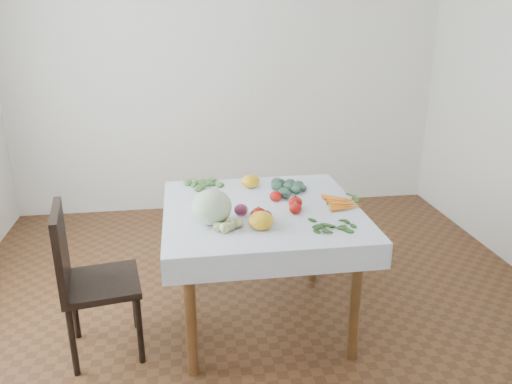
# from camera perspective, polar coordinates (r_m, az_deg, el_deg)

# --- Properties ---
(ground) EXTENTS (4.00, 4.00, 0.00)m
(ground) POSITION_cam_1_polar(r_m,az_deg,el_deg) (3.25, 0.61, -14.30)
(ground) COLOR brown
(back_wall) EXTENTS (4.00, 0.04, 2.70)m
(back_wall) POSITION_cam_1_polar(r_m,az_deg,el_deg) (4.70, -3.31, 14.07)
(back_wall) COLOR white
(back_wall) RESTS_ON ground
(table) EXTENTS (1.00, 1.00, 0.75)m
(table) POSITION_cam_1_polar(r_m,az_deg,el_deg) (2.93, 0.66, -3.68)
(table) COLOR brown
(table) RESTS_ON ground
(tablecloth) EXTENTS (1.12, 1.12, 0.01)m
(tablecloth) POSITION_cam_1_polar(r_m,az_deg,el_deg) (2.89, 0.67, -1.88)
(tablecloth) COLOR white
(tablecloth) RESTS_ON table
(chair) EXTENTS (0.46, 0.46, 0.89)m
(chair) POSITION_cam_1_polar(r_m,az_deg,el_deg) (2.86, -19.04, -8.74)
(chair) COLOR black
(chair) RESTS_ON ground
(cabbage) EXTENTS (0.27, 0.27, 0.19)m
(cabbage) POSITION_cam_1_polar(r_m,az_deg,el_deg) (2.66, -5.09, -1.71)
(cabbage) COLOR beige
(cabbage) RESTS_ON tablecloth
(tomato_a) EXTENTS (0.09, 0.09, 0.06)m
(tomato_a) POSITION_cam_1_polar(r_m,az_deg,el_deg) (2.98, 2.26, -0.49)
(tomato_a) COLOR #B2110B
(tomato_a) RESTS_ON tablecloth
(tomato_b) EXTENTS (0.11, 0.11, 0.07)m
(tomato_b) POSITION_cam_1_polar(r_m,az_deg,el_deg) (2.88, 4.51, -1.23)
(tomato_b) COLOR #B2110B
(tomato_b) RESTS_ON tablecloth
(tomato_c) EXTENTS (0.08, 0.08, 0.06)m
(tomato_c) POSITION_cam_1_polar(r_m,az_deg,el_deg) (2.81, 4.52, -1.90)
(tomato_c) COLOR #B2110B
(tomato_c) RESTS_ON tablecloth
(tomato_d) EXTENTS (0.09, 0.09, 0.08)m
(tomato_d) POSITION_cam_1_polar(r_m,az_deg,el_deg) (2.69, 0.29, -2.62)
(tomato_d) COLOR #B2110B
(tomato_d) RESTS_ON tablecloth
(heirloom_back) EXTENTS (0.15, 0.15, 0.08)m
(heirloom_back) POSITION_cam_1_polar(r_m,az_deg,el_deg) (3.22, -0.64, 1.26)
(heirloom_back) COLOR gold
(heirloom_back) RESTS_ON tablecloth
(heirloom_front) EXTENTS (0.16, 0.16, 0.09)m
(heirloom_front) POSITION_cam_1_polar(r_m,az_deg,el_deg) (2.60, 0.60, -3.27)
(heirloom_front) COLOR gold
(heirloom_front) RESTS_ON tablecloth
(onion_a) EXTENTS (0.08, 0.08, 0.07)m
(onion_a) POSITION_cam_1_polar(r_m,az_deg,el_deg) (2.78, -1.72, -2.04)
(onion_a) COLOR #50172A
(onion_a) RESTS_ON tablecloth
(onion_b) EXTENTS (0.08, 0.08, 0.06)m
(onion_b) POSITION_cam_1_polar(r_m,az_deg,el_deg) (2.71, 1.13, -2.73)
(onion_b) COLOR #50172A
(onion_b) RESTS_ON tablecloth
(tomatillo_cluster) EXTENTS (0.16, 0.10, 0.05)m
(tomatillo_cluster) POSITION_cam_1_polar(r_m,az_deg,el_deg) (2.61, -2.87, -3.83)
(tomatillo_cluster) COLOR #A2AF65
(tomatillo_cluster) RESTS_ON tablecloth
(carrot_bunch) EXTENTS (0.19, 0.26, 0.03)m
(carrot_bunch) POSITION_cam_1_polar(r_m,az_deg,el_deg) (2.97, 9.92, -1.22)
(carrot_bunch) COLOR orange
(carrot_bunch) RESTS_ON tablecloth
(kale_bunch) EXTENTS (0.33, 0.26, 0.04)m
(kale_bunch) POSITION_cam_1_polar(r_m,az_deg,el_deg) (3.17, 4.62, 0.51)
(kale_bunch) COLOR #3D6551
(kale_bunch) RESTS_ON tablecloth
(basil_bunch) EXTENTS (0.25, 0.18, 0.01)m
(basil_bunch) POSITION_cam_1_polar(r_m,az_deg,el_deg) (2.68, 8.71, -3.77)
(basil_bunch) COLOR #214B17
(basil_bunch) RESTS_ON tablecloth
(dill_bunch) EXTENTS (0.25, 0.19, 0.02)m
(dill_bunch) POSITION_cam_1_polar(r_m,az_deg,el_deg) (3.25, -5.84, 0.83)
(dill_bunch) COLOR #4C7636
(dill_bunch) RESTS_ON tablecloth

